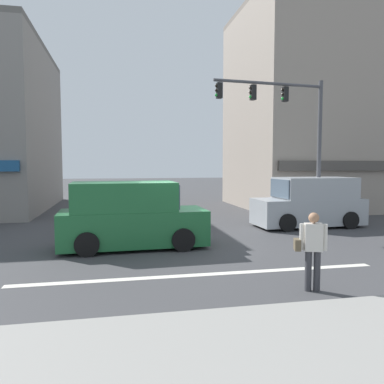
{
  "coord_description": "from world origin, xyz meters",
  "views": [
    {
      "loc": [
        -2.04,
        -12.15,
        2.67
      ],
      "look_at": [
        0.85,
        2.0,
        1.6
      ],
      "focal_mm": 35.0,
      "sensor_mm": 36.0,
      "label": 1
    }
  ],
  "objects_px": {
    "pedestrian_foreground_with_bag": "(312,246)",
    "van_waiting_far": "(310,203)",
    "van_crossing_leftbound": "(131,217)",
    "traffic_light_mast": "(293,125)",
    "utility_pole_far_right": "(298,132)",
    "sedan_parked_curbside": "(120,203)"
  },
  "relations": [
    {
      "from": "pedestrian_foreground_with_bag",
      "to": "van_waiting_far",
      "type": "bearing_deg",
      "value": 61.28
    },
    {
      "from": "van_crossing_leftbound",
      "to": "pedestrian_foreground_with_bag",
      "type": "height_order",
      "value": "van_crossing_leftbound"
    },
    {
      "from": "traffic_light_mast",
      "to": "utility_pole_far_right",
      "type": "bearing_deg",
      "value": 60.47
    },
    {
      "from": "traffic_light_mast",
      "to": "pedestrian_foreground_with_bag",
      "type": "xyz_separation_m",
      "value": [
        -3.25,
        -7.52,
        -3.35
      ]
    },
    {
      "from": "utility_pole_far_right",
      "to": "van_waiting_far",
      "type": "relative_size",
      "value": 1.87
    },
    {
      "from": "utility_pole_far_right",
      "to": "van_crossing_leftbound",
      "type": "relative_size",
      "value": 1.87
    },
    {
      "from": "utility_pole_far_right",
      "to": "van_crossing_leftbound",
      "type": "xyz_separation_m",
      "value": [
        -9.8,
        -7.84,
        -3.51
      ]
    },
    {
      "from": "traffic_light_mast",
      "to": "sedan_parked_curbside",
      "type": "relative_size",
      "value": 1.47
    },
    {
      "from": "van_waiting_far",
      "to": "van_crossing_leftbound",
      "type": "xyz_separation_m",
      "value": [
        -7.7,
        -2.6,
        0.0
      ]
    },
    {
      "from": "traffic_light_mast",
      "to": "van_crossing_leftbound",
      "type": "height_order",
      "value": "traffic_light_mast"
    },
    {
      "from": "sedan_parked_curbside",
      "to": "pedestrian_foreground_with_bag",
      "type": "distance_m",
      "value": 12.73
    },
    {
      "from": "utility_pole_far_right",
      "to": "pedestrian_foreground_with_bag",
      "type": "bearing_deg",
      "value": -115.98
    },
    {
      "from": "pedestrian_foreground_with_bag",
      "to": "sedan_parked_curbside",
      "type": "bearing_deg",
      "value": 107.51
    },
    {
      "from": "utility_pole_far_right",
      "to": "van_waiting_far",
      "type": "height_order",
      "value": "utility_pole_far_right"
    },
    {
      "from": "traffic_light_mast",
      "to": "van_waiting_far",
      "type": "bearing_deg",
      "value": 0.8
    },
    {
      "from": "traffic_light_mast",
      "to": "van_crossing_leftbound",
      "type": "bearing_deg",
      "value": -159.25
    },
    {
      "from": "traffic_light_mast",
      "to": "sedan_parked_curbside",
      "type": "bearing_deg",
      "value": 146.84
    },
    {
      "from": "sedan_parked_curbside",
      "to": "van_crossing_leftbound",
      "type": "relative_size",
      "value": 0.9
    },
    {
      "from": "van_waiting_far",
      "to": "pedestrian_foreground_with_bag",
      "type": "relative_size",
      "value": 2.79
    },
    {
      "from": "van_waiting_far",
      "to": "sedan_parked_curbside",
      "type": "bearing_deg",
      "value": 149.9
    },
    {
      "from": "sedan_parked_curbside",
      "to": "van_crossing_leftbound",
      "type": "xyz_separation_m",
      "value": [
        0.26,
        -7.21,
        0.29
      ]
    },
    {
      "from": "sedan_parked_curbside",
      "to": "traffic_light_mast",
      "type": "bearing_deg",
      "value": -33.16
    }
  ]
}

